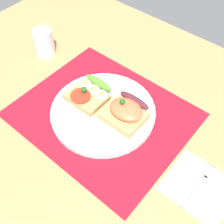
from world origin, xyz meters
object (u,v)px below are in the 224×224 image
Objects in this scene: sandwich_egg_tomato at (89,93)px; napkin at (199,187)px; sandwich_salmon at (125,111)px; fork at (201,184)px; drinking_glass at (44,43)px; plate at (103,112)px.

napkin is (34.68, -2.98, -2.93)cm from sandwich_egg_tomato.
sandwich_salmon is at bearing 3.90° from sandwich_egg_tomato.
sandwich_egg_tomato reaches higher than fork.
napkin is at bearing -8.62° from drinking_glass.
drinking_glass is at bearing 166.69° from plate.
sandwich_egg_tomato reaches higher than plate.
sandwich_egg_tomato is at bearing 175.72° from fork.
drinking_glass is (-58.70, 8.90, 3.85)cm from napkin.
fork is 1.58× the size of drinking_glass.
drinking_glass is (-58.69, 8.52, 3.39)cm from fork.
plate is 6.12cm from sandwich_egg_tomato.
napkin is at bearing -3.72° from plate.
sandwich_salmon reaches higher than fork.
sandwich_salmon is 1.25× the size of drinking_glass.
napkin is 59.49cm from drinking_glass.
sandwich_salmon is at bearing 170.87° from napkin.
drinking_glass is (-24.02, 5.92, 0.92)cm from sandwich_egg_tomato.
sandwich_salmon reaches higher than napkin.
plate is 3.23× the size of drinking_glass.
plate is 29.09cm from fork.
sandwich_salmon is (11.33, 0.77, 0.73)cm from sandwich_egg_tomato.
fork reaches higher than napkin.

